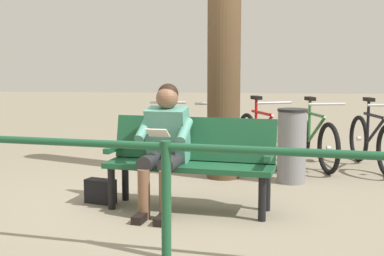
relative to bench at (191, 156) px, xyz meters
name	(u,v)px	position (x,y,z in m)	size (l,w,h in m)	color
ground_plane	(167,206)	(0.24, -0.03, -0.51)	(40.00, 40.00, 0.00)	gray
bench	(191,156)	(0.00, 0.00, 0.00)	(1.66, 0.73, 0.87)	#194C2D
person_reading	(165,141)	(0.24, 0.13, 0.16)	(0.53, 0.81, 1.20)	#4C8C7A
handbag	(100,191)	(0.92, -0.07, -0.39)	(0.30, 0.14, 0.24)	black
tree_trunk	(224,28)	(-0.25, -1.37, 1.31)	(0.40, 0.40, 3.62)	#4C3823
litter_bin	(292,146)	(-1.06, -1.18, -0.07)	(0.35, 0.35, 0.87)	slate
bicycle_red	(372,142)	(-2.20, -2.10, -0.15)	(0.48, 1.67, 0.94)	black
bicycle_blue	(314,140)	(-1.45, -2.19, -0.15)	(0.55, 1.65, 0.94)	black
bicycle_silver	(261,138)	(-0.74, -2.32, -0.15)	(0.72, 1.58, 0.94)	black
bicycle_orange	(217,139)	(-0.14, -2.11, -0.15)	(0.48, 1.68, 0.94)	black
bicycle_green	(171,137)	(0.52, -2.27, -0.15)	(0.48, 1.68, 0.94)	black
railing_fence	(166,175)	(0.04, 1.32, 0.10)	(3.64, 0.66, 0.85)	#194C2D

